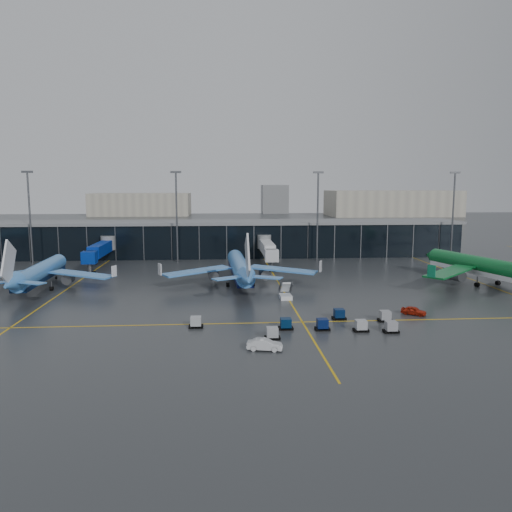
{
  "coord_description": "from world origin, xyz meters",
  "views": [
    {
      "loc": [
        -2.9,
        -91.15,
        21.48
      ],
      "look_at": [
        5.0,
        18.0,
        6.0
      ],
      "focal_mm": 35.0,
      "sensor_mm": 36.0,
      "label": 1
    }
  ],
  "objects": [
    {
      "name": "ground",
      "position": [
        0.0,
        0.0,
        0.0
      ],
      "size": [
        600.0,
        600.0,
        0.0
      ],
      "primitive_type": "plane",
      "color": "#282B2D",
      "rests_on": "ground"
    },
    {
      "name": "service_van_white",
      "position": [
        2.8,
        -28.19,
        0.77
      ],
      "size": [
        4.9,
        2.5,
        1.54
      ],
      "primitive_type": "imported",
      "rotation": [
        0.0,
        0.0,
        1.38
      ],
      "color": "silver",
      "rests_on": "ground"
    },
    {
      "name": "airliner_arkefly",
      "position": [
        -40.38,
        14.26,
        5.79
      ],
      "size": [
        34.62,
        39.02,
        11.58
      ],
      "primitive_type": null,
      "rotation": [
        0.0,
        0.0,
        0.04
      ],
      "color": "#4187D7",
      "rests_on": "ground"
    },
    {
      "name": "airliner_aer_lingus",
      "position": [
        54.12,
        12.63,
        6.4
      ],
      "size": [
        46.07,
        49.67,
        12.8
      ],
      "primitive_type": null,
      "rotation": [
        0.0,
        0.0,
        0.26
      ],
      "color": "#0B6328",
      "rests_on": "ground"
    },
    {
      "name": "terminal_pier",
      "position": [
        0.0,
        62.0,
        5.42
      ],
      "size": [
        142.0,
        17.0,
        10.7
      ],
      "color": "black",
      "rests_on": "ground"
    },
    {
      "name": "distant_hangars",
      "position": [
        49.94,
        270.08,
        8.79
      ],
      "size": [
        260.0,
        71.0,
        22.0
      ],
      "color": "#B2AD99",
      "rests_on": "ground"
    },
    {
      "name": "baggage_carts",
      "position": [
        12.01,
        -18.78,
        0.76
      ],
      "size": [
        32.17,
        11.19,
        1.7
      ],
      "color": "black",
      "rests_on": "ground"
    },
    {
      "name": "mobile_airstair",
      "position": [
        9.47,
        1.44,
        0.77
      ],
      "size": [
        2.27,
        3.25,
        3.45
      ],
      "rotation": [
        0.0,
        0.0,
        0.02
      ],
      "color": "white",
      "rests_on": "ground"
    },
    {
      "name": "service_van_red",
      "position": [
        29.36,
        -11.88,
        0.7
      ],
      "size": [
        4.25,
        3.81,
        1.4
      ],
      "primitive_type": "imported",
      "rotation": [
        0.0,
        0.0,
        0.91
      ],
      "color": "#AB200D",
      "rests_on": "ground"
    },
    {
      "name": "flood_masts",
      "position": [
        5.0,
        50.0,
        13.81
      ],
      "size": [
        203.0,
        0.5,
        25.5
      ],
      "color": "#595B60",
      "rests_on": "ground"
    },
    {
      "name": "taxi_lines",
      "position": [
        10.0,
        10.61,
        0.01
      ],
      "size": [
        220.0,
        120.0,
        0.02
      ],
      "color": "gold",
      "rests_on": "ground"
    },
    {
      "name": "airliner_klm_near",
      "position": [
        1.29,
        15.97,
        6.14
      ],
      "size": [
        36.61,
        41.29,
        12.27
      ],
      "primitive_type": null,
      "rotation": [
        0.0,
        0.0,
        0.04
      ],
      "color": "#448BE0",
      "rests_on": "ground"
    },
    {
      "name": "jet_bridges",
      "position": [
        -35.0,
        42.99,
        4.55
      ],
      "size": [
        94.0,
        27.5,
        7.2
      ],
      "color": "#595B60",
      "rests_on": "ground"
    }
  ]
}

